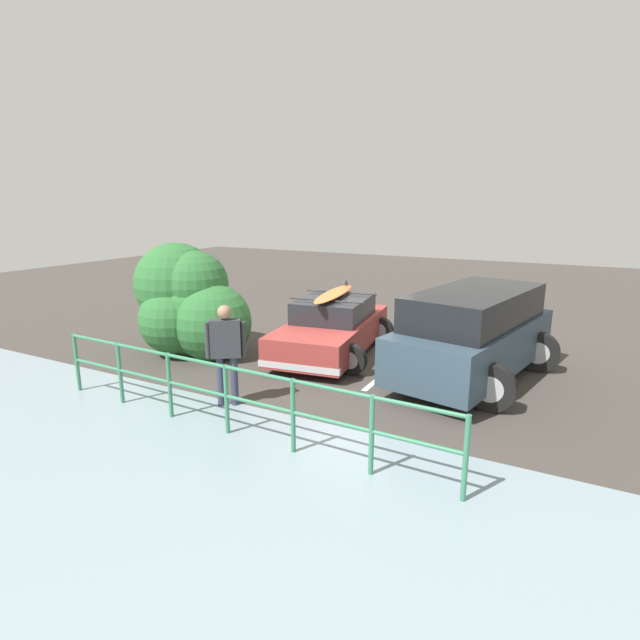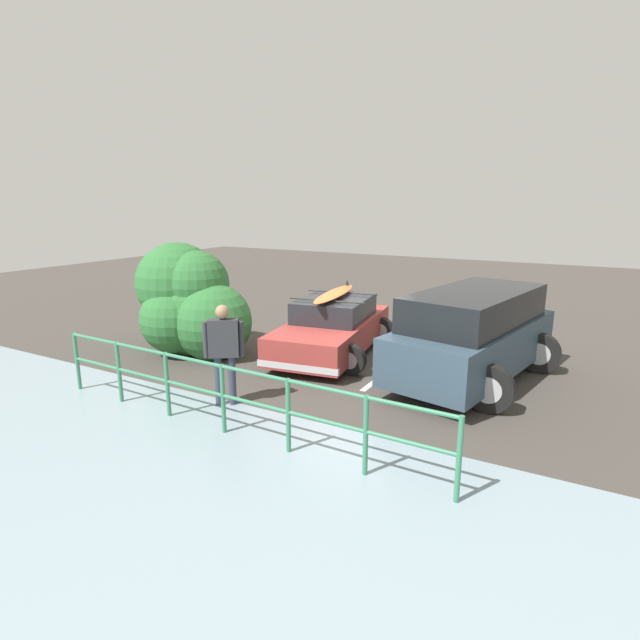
{
  "view_description": "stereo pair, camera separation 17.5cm",
  "coord_description": "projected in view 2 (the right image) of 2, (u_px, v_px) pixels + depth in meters",
  "views": [
    {
      "loc": [
        -4.84,
        10.44,
        3.59
      ],
      "look_at": [
        0.4,
        0.64,
        0.95
      ],
      "focal_mm": 28.0,
      "sensor_mm": 36.0,
      "label": 1
    },
    {
      "loc": [
        -5.0,
        10.36,
        3.59
      ],
      "look_at": [
        0.4,
        0.64,
        0.95
      ],
      "focal_mm": 28.0,
      "sensor_mm": 36.0,
      "label": 2
    }
  ],
  "objects": [
    {
      "name": "bush_near_left",
      "position": [
        191.0,
        303.0,
        12.01
      ],
      "size": [
        3.06,
        2.27,
        2.74
      ],
      "color": "#4C3828",
      "rests_on": "ground"
    },
    {
      "name": "suv_car",
      "position": [
        474.0,
        334.0,
        10.14
      ],
      "size": [
        3.2,
        4.92,
        1.87
      ],
      "color": "#334756",
      "rests_on": "ground"
    },
    {
      "name": "ground_plane",
      "position": [
        347.0,
        355.0,
        12.01
      ],
      "size": [
        44.0,
        44.0,
        0.02
      ],
      "primitive_type": "cube",
      "color": "#423D38",
      "rests_on": "ground"
    },
    {
      "name": "sedan_car",
      "position": [
        333.0,
        327.0,
        12.05
      ],
      "size": [
        2.82,
        4.52,
        1.62
      ],
      "color": "#9E3833",
      "rests_on": "ground"
    },
    {
      "name": "parking_stripe",
      "position": [
        397.0,
        363.0,
        11.36
      ],
      "size": [
        0.12,
        3.89,
        0.0
      ],
      "primitive_type": "cube",
      "rotation": [
        0.0,
        0.0,
        1.57
      ],
      "color": "silver",
      "rests_on": "ground"
    },
    {
      "name": "person_bystander",
      "position": [
        224.0,
        346.0,
        8.83
      ],
      "size": [
        0.62,
        0.47,
        1.85
      ],
      "color": "#33384C",
      "rests_on": "ground"
    },
    {
      "name": "railing_fence",
      "position": [
        223.0,
        389.0,
        7.81
      ],
      "size": [
        7.52,
        0.29,
        1.14
      ],
      "color": "#387F5B",
      "rests_on": "ground"
    }
  ]
}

